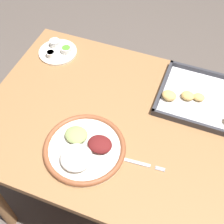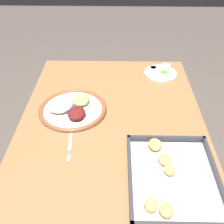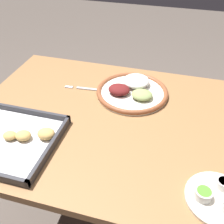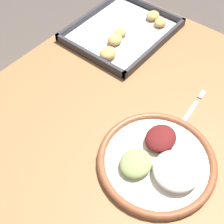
{
  "view_description": "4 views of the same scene",
  "coord_description": "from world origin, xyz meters",
  "px_view_note": "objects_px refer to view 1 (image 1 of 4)",
  "views": [
    {
      "loc": [
        0.25,
        -0.69,
        1.74
      ],
      "look_at": [
        -0.02,
        0.0,
        0.78
      ],
      "focal_mm": 50.0,
      "sensor_mm": 36.0,
      "label": 1
    },
    {
      "loc": [
        0.86,
        0.02,
        1.5
      ],
      "look_at": [
        -0.02,
        0.0,
        0.78
      ],
      "focal_mm": 42.0,
      "sensor_mm": 36.0,
      "label": 2
    },
    {
      "loc": [
        -0.22,
        0.73,
        1.39
      ],
      "look_at": [
        -0.02,
        0.0,
        0.78
      ],
      "focal_mm": 42.0,
      "sensor_mm": 36.0,
      "label": 3
    },
    {
      "loc": [
        -0.43,
        -0.33,
        1.46
      ],
      "look_at": [
        -0.02,
        0.0,
        0.78
      ],
      "focal_mm": 50.0,
      "sensor_mm": 36.0,
      "label": 4
    }
  ],
  "objects_px": {
    "saucer_plate": "(58,51)",
    "baking_tray": "(203,100)",
    "fork": "(135,162)",
    "dinner_plate": "(84,148)"
  },
  "relations": [
    {
      "from": "dinner_plate",
      "to": "baking_tray",
      "type": "relative_size",
      "value": 0.84
    },
    {
      "from": "dinner_plate",
      "to": "fork",
      "type": "height_order",
      "value": "dinner_plate"
    },
    {
      "from": "fork",
      "to": "saucer_plate",
      "type": "height_order",
      "value": "saucer_plate"
    },
    {
      "from": "fork",
      "to": "saucer_plate",
      "type": "bearing_deg",
      "value": 136.36
    },
    {
      "from": "saucer_plate",
      "to": "baking_tray",
      "type": "bearing_deg",
      "value": -4.55
    },
    {
      "from": "saucer_plate",
      "to": "baking_tray",
      "type": "relative_size",
      "value": 0.49
    },
    {
      "from": "baking_tray",
      "to": "saucer_plate",
      "type": "bearing_deg",
      "value": 175.45
    },
    {
      "from": "saucer_plate",
      "to": "baking_tray",
      "type": "distance_m",
      "value": 0.69
    },
    {
      "from": "fork",
      "to": "baking_tray",
      "type": "bearing_deg",
      "value": 60.5
    },
    {
      "from": "fork",
      "to": "baking_tray",
      "type": "relative_size",
      "value": 0.55
    }
  ]
}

